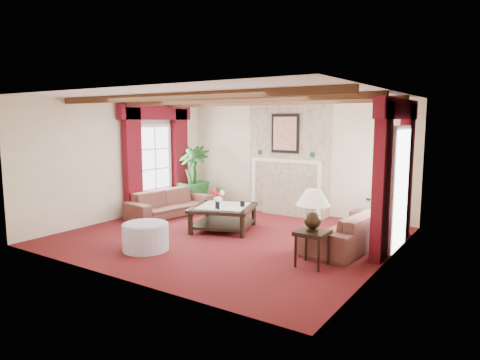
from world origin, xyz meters
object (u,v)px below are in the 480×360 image
Objects in this scene: side_table at (312,248)px; ottoman at (146,237)px; sofa_left at (169,199)px; sofa_right at (351,222)px; potted_palm at (193,190)px; coffee_table at (223,218)px.

side_table is 0.70× the size of ottoman.
sofa_left is 4.45m from sofa_right.
sofa_left is at bearing 161.75° from side_table.
sofa_left is 4.54m from side_table.
sofa_left is 1.22× the size of potted_palm.
sofa_right is 3.66m from ottoman.
potted_palm is at bearing 150.19° from side_table.
ottoman is at bearing -119.05° from coffee_table.
sofa_left is 3.80× the size of side_table.
potted_palm is 3.11× the size of side_table.
coffee_table is (-2.60, -0.31, -0.19)m from sofa_right.
ottoman is (1.54, -2.26, -0.17)m from sofa_left.
sofa_right is 1.39m from side_table.
potted_palm is 1.44× the size of coffee_table.
side_table reaches higher than coffee_table.
potted_palm is at bearing 123.93° from coffee_table.
side_table is at bearing -29.81° from potted_palm.
ottoman is at bearing -137.47° from sofa_left.
side_table is (4.57, -2.62, -0.16)m from potted_palm.
ottoman is (-2.92, -2.21, -0.21)m from sofa_right.
coffee_table is at bearing 156.68° from side_table.
sofa_left is 2.67× the size of ottoman.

